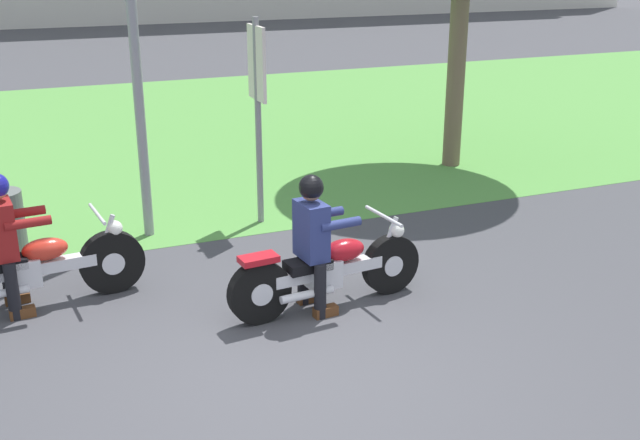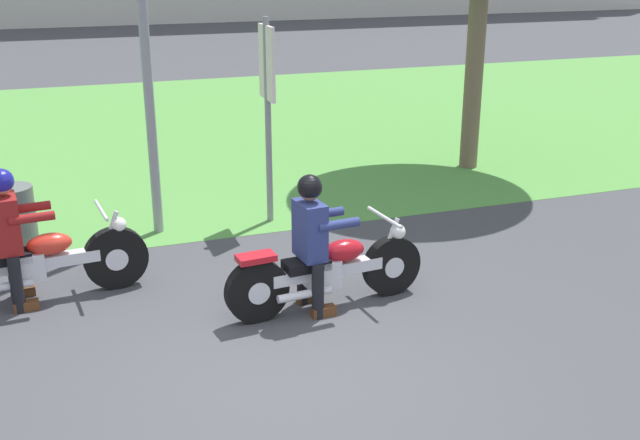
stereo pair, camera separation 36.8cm
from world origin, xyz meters
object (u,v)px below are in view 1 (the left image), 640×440
Objects in this scene: motorcycle_follow at (29,270)px; trash_can at (3,225)px; motorcycle_lead at (328,271)px; sign_banner at (257,90)px; rider_follow at (5,233)px; rider_lead at (313,233)px.

motorcycle_follow is 1.52m from trash_can.
motorcycle_lead is 2.97m from sign_banner.
rider_follow is 0.54× the size of sign_banner.
rider_follow reaches higher than rider_lead.
rider_follow is 1.78× the size of trash_can.
rider_lead is 0.61× the size of motorcycle_follow.
trash_can is 0.30× the size of sign_banner.
rider_lead is 1.76× the size of trash_can.
motorcycle_follow is 3.54m from sign_banner.
motorcycle_follow is 1.62× the size of rider_follow.
rider_follow is 3.55m from sign_banner.
motorcycle_lead is 0.91× the size of motorcycle_follow.
motorcycle_follow is at bearing -82.02° from trash_can.
trash_can is at bearing 131.33° from rider_lead.
motorcycle_follow reaches higher than motorcycle_lead.
rider_follow is at bearing -153.01° from sign_banner.
sign_banner reaches higher than motorcycle_lead.
rider_lead reaches higher than trash_can.
motorcycle_lead is 1.50× the size of rider_lead.
trash_can is at bearing 92.67° from motorcycle_follow.
sign_banner is at bearing 21.68° from rider_follow.
motorcycle_lead reaches higher than trash_can.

